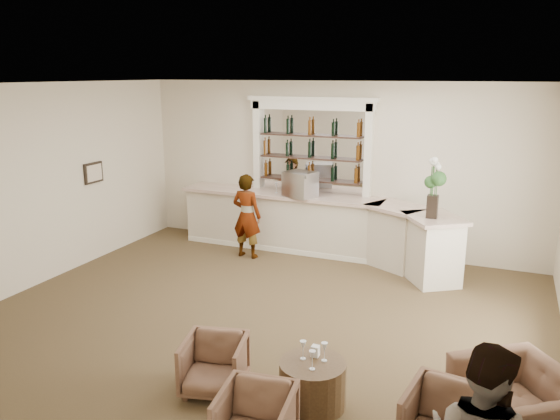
# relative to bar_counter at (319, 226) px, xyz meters

# --- Properties ---
(ground) EXTENTS (8.00, 8.00, 0.00)m
(ground) POSITION_rel_bar_counter_xyz_m (0.16, -3.00, -0.57)
(ground) COLOR brown
(ground) RESTS_ON ground
(room_shell) EXTENTS (8.04, 7.02, 3.32)m
(room_shell) POSITION_rel_bar_counter_xyz_m (0.33, -2.29, 1.77)
(room_shell) COLOR beige
(room_shell) RESTS_ON ground
(bar_counter) EXTENTS (5.72, 1.80, 1.14)m
(bar_counter) POSITION_rel_bar_counter_xyz_m (0.00, 0.00, 0.00)
(bar_counter) COLOR white
(bar_counter) RESTS_ON ground
(back_bar_alcove) EXTENTS (2.64, 0.25, 3.00)m
(back_bar_alcove) POSITION_rel_bar_counter_xyz_m (-0.34, 0.41, 1.46)
(back_bar_alcove) COLOR white
(back_bar_alcove) RESTS_ON ground
(cocktail_table) EXTENTS (0.71, 0.71, 0.50)m
(cocktail_table) POSITION_rel_bar_counter_xyz_m (1.55, -4.75, -0.32)
(cocktail_table) COLOR brown
(cocktail_table) RESTS_ON ground
(sommelier) EXTENTS (0.62, 0.43, 1.62)m
(sommelier) POSITION_rel_bar_counter_xyz_m (-1.23, -0.65, 0.23)
(sommelier) COLOR gray
(sommelier) RESTS_ON ground
(armchair_left) EXTENTS (0.81, 0.83, 0.63)m
(armchair_left) POSITION_rel_bar_counter_xyz_m (0.46, -4.91, -0.26)
(armchair_left) COLOR brown
(armchair_left) RESTS_ON ground
(armchair_far) EXTENTS (1.45, 1.47, 0.72)m
(armchair_far) POSITION_rel_bar_counter_xyz_m (3.56, -4.55, -0.21)
(armchair_far) COLOR brown
(armchair_far) RESTS_ON ground
(espresso_machine) EXTENTS (0.67, 0.61, 0.48)m
(espresso_machine) POSITION_rel_bar_counter_xyz_m (-0.37, -0.08, 0.81)
(espresso_machine) COLOR #B3B3B8
(espresso_machine) RESTS_ON bar_counter
(flower_vase) EXTENTS (0.26, 0.26, 1.00)m
(flower_vase) POSITION_rel_bar_counter_xyz_m (2.18, -0.71, 1.13)
(flower_vase) COLOR black
(flower_vase) RESTS_ON bar_counter
(wine_glass_bar_left) EXTENTS (0.07, 0.07, 0.21)m
(wine_glass_bar_left) POSITION_rel_bar_counter_xyz_m (-0.33, -0.07, 0.67)
(wine_glass_bar_left) COLOR white
(wine_glass_bar_left) RESTS_ON bar_counter
(wine_glass_bar_right) EXTENTS (0.07, 0.07, 0.21)m
(wine_glass_bar_right) POSITION_rel_bar_counter_xyz_m (-0.92, 0.06, 0.67)
(wine_glass_bar_right) COLOR white
(wine_glass_bar_right) RESTS_ON bar_counter
(wine_glass_tbl_a) EXTENTS (0.07, 0.07, 0.21)m
(wine_glass_tbl_a) POSITION_rel_bar_counter_xyz_m (1.43, -4.72, 0.03)
(wine_glass_tbl_a) COLOR white
(wine_glass_tbl_a) RESTS_ON cocktail_table
(wine_glass_tbl_b) EXTENTS (0.07, 0.07, 0.21)m
(wine_glass_tbl_b) POSITION_rel_bar_counter_xyz_m (1.65, -4.67, 0.03)
(wine_glass_tbl_b) COLOR white
(wine_glass_tbl_b) RESTS_ON cocktail_table
(wine_glass_tbl_c) EXTENTS (0.07, 0.07, 0.21)m
(wine_glass_tbl_c) POSITION_rel_bar_counter_xyz_m (1.59, -4.88, 0.03)
(wine_glass_tbl_c) COLOR white
(wine_glass_tbl_c) RESTS_ON cocktail_table
(napkin_holder) EXTENTS (0.08, 0.08, 0.12)m
(napkin_holder) POSITION_rel_bar_counter_xyz_m (1.53, -4.61, -0.01)
(napkin_holder) COLOR white
(napkin_holder) RESTS_ON cocktail_table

